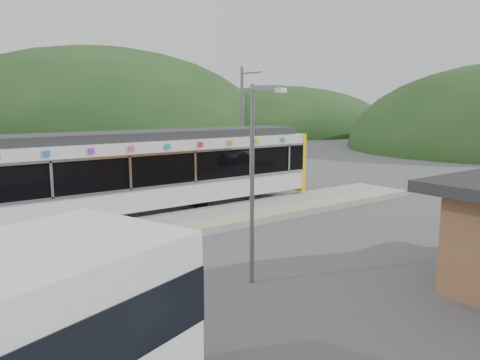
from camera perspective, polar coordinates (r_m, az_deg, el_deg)
ground at (r=16.41m, az=-1.28°, el=-8.19°), size 120.00×120.00×0.00m
hills at (r=24.14m, az=3.42°, el=-2.53°), size 146.00×149.00×26.00m
platform at (r=19.05m, az=-7.07°, el=-5.32°), size 26.00×3.20×0.30m
yellow_line at (r=17.93m, az=-5.01°, el=-5.70°), size 26.00×0.10×0.01m
train at (r=20.22m, az=-16.16°, el=0.77°), size 20.44×3.01×3.74m
catenary_mast_east at (r=26.73m, az=0.29°, el=6.52°), size 0.18×1.80×7.00m
lamp_post at (r=12.45m, az=1.81°, el=1.57°), size 0.48×1.03×5.42m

